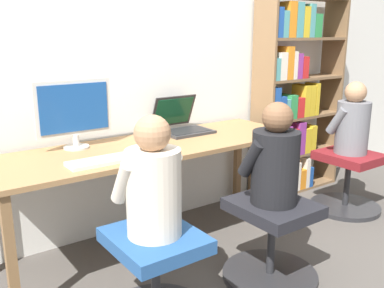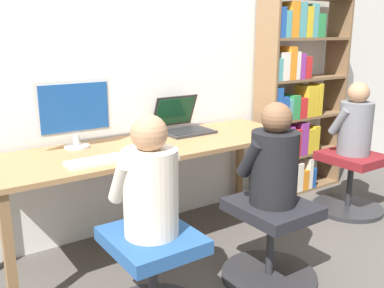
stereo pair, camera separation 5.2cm
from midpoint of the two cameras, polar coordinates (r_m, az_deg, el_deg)
ground_plane at (r=2.86m, az=-1.65°, el=-15.94°), size 14.00×14.00×0.00m
wall_back at (r=3.11m, az=-9.66°, el=11.57°), size 10.00×0.05×2.60m
desk at (r=2.86m, az=-5.55°, el=-1.34°), size 2.10×0.68×0.74m
desktop_monitor at (r=2.78m, az=-15.95°, el=4.12°), size 0.49×0.16×0.43m
laptop at (r=3.18m, az=-1.78°, el=2.59°), size 0.36×0.36×0.26m
keyboard at (r=2.48m, az=-12.14°, el=-2.14°), size 0.43×0.15×0.03m
computer_mouse_by_keyboard at (r=2.60m, az=-6.39°, el=-1.06°), size 0.06×0.09×0.03m
office_chair_left at (r=2.27m, az=-5.54°, el=-17.32°), size 0.58×0.58×0.49m
office_chair_right at (r=2.66m, az=9.97°, el=-12.49°), size 0.58×0.58×0.49m
person_at_monitor at (r=2.06m, az=-5.93°, el=-5.31°), size 0.33×0.29×0.59m
person_at_laptop at (r=2.48m, az=10.40°, el=-2.12°), size 0.33×0.29×0.59m
bookshelf at (r=3.96m, az=12.79°, el=5.35°), size 0.95×0.26×1.76m
office_chair_side at (r=3.82m, az=19.63°, el=-4.61°), size 0.58×0.58×0.49m
person_near_shelf at (r=3.70m, az=20.23°, el=2.73°), size 0.32×0.29×0.59m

